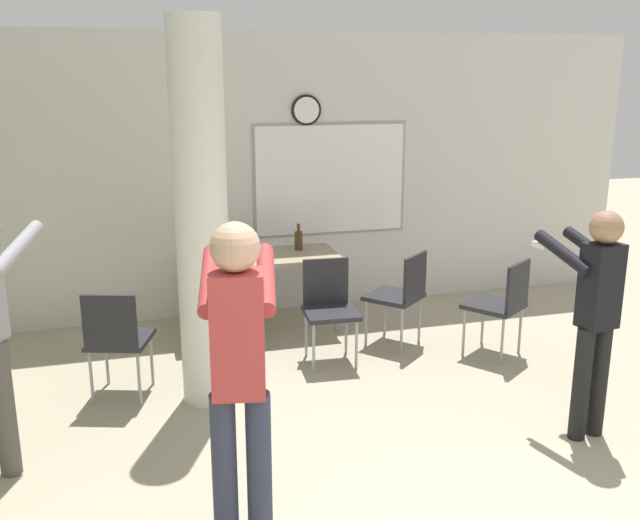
{
  "coord_description": "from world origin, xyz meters",
  "views": [
    {
      "loc": [
        -1.43,
        -1.97,
        2.43
      ],
      "look_at": [
        -0.11,
        2.75,
        1.12
      ],
      "focal_mm": 40.0,
      "sensor_mm": 36.0,
      "label": 1
    }
  ],
  "objects_px": {
    "chair_near_pillar": "(117,335)",
    "person_playing_front": "(239,364)",
    "chair_table_right": "(401,291)",
    "chair_table_front": "(329,303)",
    "chair_mid_room": "(502,301)",
    "chair_table_left": "(225,303)",
    "bottle_on_table": "(299,240)",
    "person_playing_side": "(595,307)",
    "folding_table": "(259,261)"
  },
  "relations": [
    {
      "from": "chair_table_right",
      "to": "chair_table_front",
      "type": "xyz_separation_m",
      "value": [
        -0.72,
        -0.15,
        0.0
      ]
    },
    {
      "from": "chair_table_front",
      "to": "chair_mid_room",
      "type": "distance_m",
      "value": 1.5
    },
    {
      "from": "bottle_on_table",
      "to": "chair_table_front",
      "type": "bearing_deg",
      "value": -89.58
    },
    {
      "from": "chair_table_right",
      "to": "chair_mid_room",
      "type": "distance_m",
      "value": 0.88
    },
    {
      "from": "bottle_on_table",
      "to": "chair_table_right",
      "type": "xyz_separation_m",
      "value": [
        0.73,
        -0.88,
        -0.32
      ]
    },
    {
      "from": "chair_mid_room",
      "to": "bottle_on_table",
      "type": "bearing_deg",
      "value": 137.17
    },
    {
      "from": "chair_table_right",
      "to": "chair_table_front",
      "type": "relative_size",
      "value": 1.0
    },
    {
      "from": "folding_table",
      "to": "chair_table_left",
      "type": "relative_size",
      "value": 1.72
    },
    {
      "from": "chair_table_left",
      "to": "chair_table_right",
      "type": "bearing_deg",
      "value": -3.32
    },
    {
      "from": "folding_table",
      "to": "chair_table_front",
      "type": "height_order",
      "value": "chair_table_front"
    },
    {
      "from": "folding_table",
      "to": "chair_mid_room",
      "type": "height_order",
      "value": "chair_mid_room"
    },
    {
      "from": "chair_table_right",
      "to": "folding_table",
      "type": "bearing_deg",
      "value": 146.51
    },
    {
      "from": "bottle_on_table",
      "to": "chair_table_left",
      "type": "height_order",
      "value": "bottle_on_table"
    },
    {
      "from": "chair_table_left",
      "to": "person_playing_front",
      "type": "xyz_separation_m",
      "value": [
        -0.28,
        -2.53,
        0.52
      ]
    },
    {
      "from": "bottle_on_table",
      "to": "chair_table_left",
      "type": "distance_m",
      "value": 1.2
    },
    {
      "from": "chair_table_left",
      "to": "person_playing_front",
      "type": "height_order",
      "value": "person_playing_front"
    },
    {
      "from": "folding_table",
      "to": "chair_table_front",
      "type": "distance_m",
      "value": 1.01
    },
    {
      "from": "folding_table",
      "to": "person_playing_side",
      "type": "relative_size",
      "value": 0.95
    },
    {
      "from": "chair_mid_room",
      "to": "person_playing_side",
      "type": "bearing_deg",
      "value": -95.92
    },
    {
      "from": "folding_table",
      "to": "chair_near_pillar",
      "type": "bearing_deg",
      "value": -137.64
    },
    {
      "from": "person_playing_front",
      "to": "chair_table_front",
      "type": "bearing_deg",
      "value": 63.58
    },
    {
      "from": "chair_table_left",
      "to": "person_playing_front",
      "type": "bearing_deg",
      "value": -96.39
    },
    {
      "from": "chair_mid_room",
      "to": "person_playing_front",
      "type": "xyz_separation_m",
      "value": [
        -2.6,
        -1.96,
        0.52
      ]
    },
    {
      "from": "chair_table_left",
      "to": "person_playing_front",
      "type": "distance_m",
      "value": 2.6
    },
    {
      "from": "chair_near_pillar",
      "to": "chair_table_left",
      "type": "relative_size",
      "value": 1.0
    },
    {
      "from": "bottle_on_table",
      "to": "chair_mid_room",
      "type": "height_order",
      "value": "bottle_on_table"
    },
    {
      "from": "chair_near_pillar",
      "to": "chair_table_right",
      "type": "bearing_deg",
      "value": 10.32
    },
    {
      "from": "chair_table_right",
      "to": "chair_near_pillar",
      "type": "height_order",
      "value": "same"
    },
    {
      "from": "chair_near_pillar",
      "to": "chair_table_front",
      "type": "xyz_separation_m",
      "value": [
        1.75,
        0.3,
        0.0
      ]
    },
    {
      "from": "bottle_on_table",
      "to": "chair_table_front",
      "type": "distance_m",
      "value": 1.08
    },
    {
      "from": "chair_table_left",
      "to": "chair_table_front",
      "type": "bearing_deg",
      "value": -15.55
    },
    {
      "from": "chair_near_pillar",
      "to": "person_playing_front",
      "type": "relative_size",
      "value": 0.5
    },
    {
      "from": "chair_near_pillar",
      "to": "chair_table_front",
      "type": "distance_m",
      "value": 1.77
    },
    {
      "from": "person_playing_side",
      "to": "chair_table_left",
      "type": "bearing_deg",
      "value": 137.65
    },
    {
      "from": "bottle_on_table",
      "to": "chair_near_pillar",
      "type": "height_order",
      "value": "bottle_on_table"
    },
    {
      "from": "chair_near_pillar",
      "to": "chair_table_left",
      "type": "distance_m",
      "value": 1.04
    },
    {
      "from": "chair_near_pillar",
      "to": "person_playing_side",
      "type": "height_order",
      "value": "person_playing_side"
    },
    {
      "from": "folding_table",
      "to": "chair_near_pillar",
      "type": "height_order",
      "value": "chair_near_pillar"
    },
    {
      "from": "person_playing_front",
      "to": "person_playing_side",
      "type": "height_order",
      "value": "person_playing_front"
    },
    {
      "from": "chair_table_front",
      "to": "person_playing_side",
      "type": "xyz_separation_m",
      "value": [
        1.31,
        -1.74,
        0.42
      ]
    },
    {
      "from": "bottle_on_table",
      "to": "chair_near_pillar",
      "type": "relative_size",
      "value": 0.3
    },
    {
      "from": "chair_table_front",
      "to": "person_playing_front",
      "type": "height_order",
      "value": "person_playing_front"
    },
    {
      "from": "folding_table",
      "to": "chair_near_pillar",
      "type": "distance_m",
      "value": 1.8
    },
    {
      "from": "folding_table",
      "to": "bottle_on_table",
      "type": "distance_m",
      "value": 0.46
    },
    {
      "from": "bottle_on_table",
      "to": "person_playing_side",
      "type": "height_order",
      "value": "person_playing_side"
    },
    {
      "from": "chair_table_left",
      "to": "person_playing_side",
      "type": "xyz_separation_m",
      "value": [
        2.17,
        -1.98,
        0.42
      ]
    },
    {
      "from": "folding_table",
      "to": "chair_mid_room",
      "type": "distance_m",
      "value": 2.26
    },
    {
      "from": "folding_table",
      "to": "chair_table_left",
      "type": "xyz_separation_m",
      "value": [
        -0.43,
        -0.66,
        -0.17
      ]
    },
    {
      "from": "chair_table_left",
      "to": "person_playing_front",
      "type": "relative_size",
      "value": 0.5
    },
    {
      "from": "person_playing_side",
      "to": "chair_table_right",
      "type": "bearing_deg",
      "value": 107.49
    }
  ]
}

